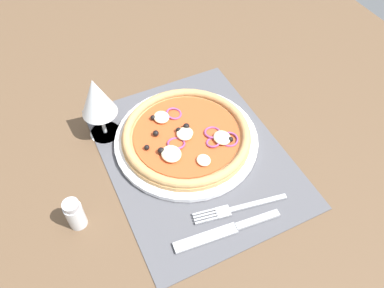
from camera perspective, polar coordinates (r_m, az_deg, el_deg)
The scene contains 8 objects.
ground_plane at distance 80.71cm, azimuth 0.36°, elevation -2.22°, with size 190.00×140.00×2.40cm, color brown.
placemat at distance 79.60cm, azimuth 0.36°, elevation -1.61°, with size 44.70×34.78×0.40cm, color #4C4C51.
plate at distance 81.18cm, azimuth -0.92°, elevation 0.61°, with size 29.91×29.91×1.05cm, color white.
pizza at distance 79.90cm, azimuth -0.92°, elevation 1.32°, with size 26.79×26.79×2.68cm.
fork at distance 72.52cm, azimuth 6.39°, elevation -9.43°, with size 4.62×17.99×0.44cm.
knife at distance 70.24cm, azimuth 5.11°, elevation -12.53°, with size 3.60×20.07×0.62cm.
wine_glass at distance 78.43cm, azimuth -13.87°, elevation 6.59°, with size 7.20×7.20×14.90cm.
pepper_shaker at distance 71.51cm, azimuth -16.84°, elevation -9.81°, with size 3.20×3.20×6.70cm.
Camera 1 is at (-43.68, 21.69, 63.11)cm, focal length 36.31 mm.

